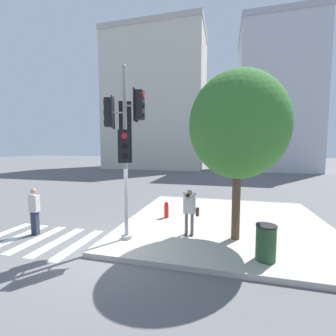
# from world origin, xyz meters

# --- Properties ---
(ground_plane) EXTENTS (160.00, 160.00, 0.00)m
(ground_plane) POSITION_xyz_m (0.00, 0.00, 0.00)
(ground_plane) COLOR #5B5B5E
(sidewalk_corner) EXTENTS (8.00, 8.00, 0.16)m
(sidewalk_corner) POSITION_xyz_m (3.50, 3.50, 0.08)
(sidewalk_corner) COLOR #ADA89E
(sidewalk_corner) RESTS_ON ground_plane
(crosswalk_stripes) EXTENTS (3.68, 2.45, 0.01)m
(crosswalk_stripes) POSITION_xyz_m (-2.86, 0.30, 0.00)
(crosswalk_stripes) COLOR silver
(crosswalk_stripes) RESTS_ON ground_plane
(traffic_signal_pole) EXTENTS (1.31, 1.27, 5.63)m
(traffic_signal_pole) POSITION_xyz_m (0.31, 0.74, 3.71)
(traffic_signal_pole) COLOR #939399
(traffic_signal_pole) RESTS_ON sidewalk_corner
(person_photographer) EXTENTS (0.58, 0.54, 1.58)m
(person_photographer) POSITION_xyz_m (2.30, 1.61, 1.10)
(person_photographer) COLOR black
(person_photographer) RESTS_ON sidewalk_corner
(pedestrian_distant) EXTENTS (0.34, 0.20, 1.72)m
(pedestrian_distant) POSITION_xyz_m (-3.27, 0.63, 0.92)
(pedestrian_distant) COLOR #282D42
(pedestrian_distant) RESTS_ON ground_plane
(street_tree) EXTENTS (3.13, 3.13, 5.47)m
(street_tree) POSITION_xyz_m (3.83, 1.64, 3.90)
(street_tree) COLOR brown
(street_tree) RESTS_ON sidewalk_corner
(fire_hydrant) EXTENTS (0.19, 0.25, 0.70)m
(fire_hydrant) POSITION_xyz_m (1.02, 3.30, 0.51)
(fire_hydrant) COLOR red
(fire_hydrant) RESTS_ON sidewalk_corner
(trash_bin) EXTENTS (0.54, 0.54, 0.97)m
(trash_bin) POSITION_xyz_m (4.55, 0.33, 0.65)
(trash_bin) COLOR #234728
(trash_bin) RESTS_ON sidewalk_corner
(building_left) EXTENTS (15.60, 9.16, 21.53)m
(building_left) POSITION_xyz_m (-7.59, 29.71, 10.78)
(building_left) COLOR beige
(building_left) RESTS_ON ground_plane
(building_right) EXTENTS (10.40, 10.12, 20.66)m
(building_right) POSITION_xyz_m (10.37, 30.45, 10.35)
(building_right) COLOR #BCBCC1
(building_right) RESTS_ON ground_plane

